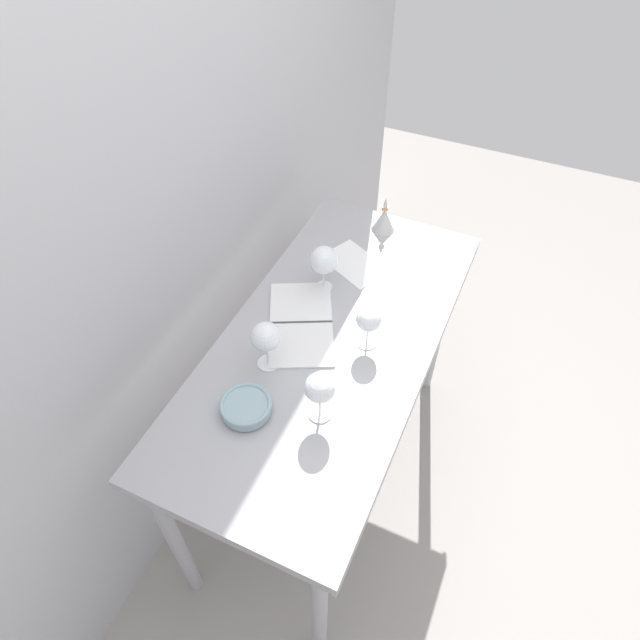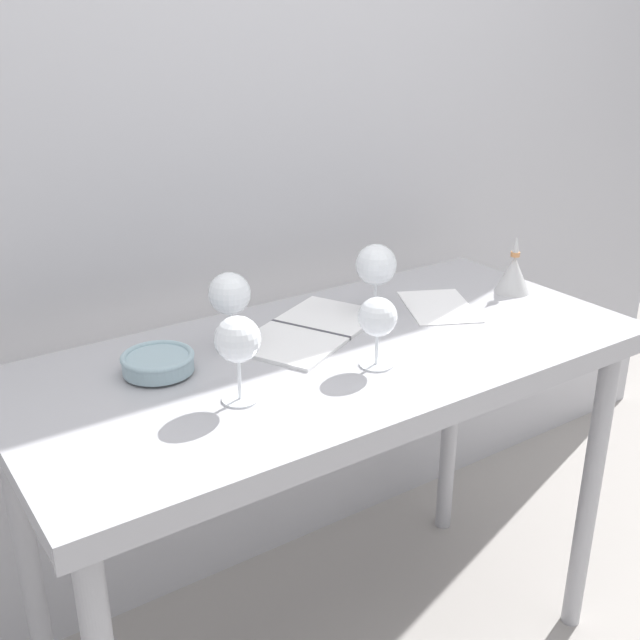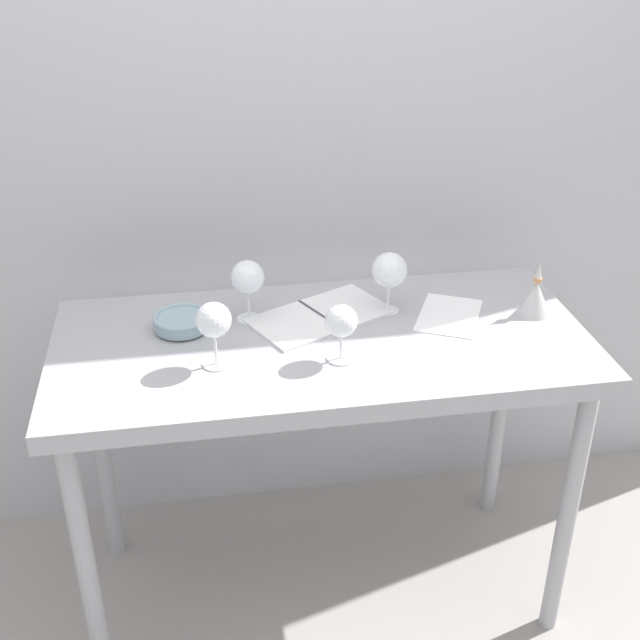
% 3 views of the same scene
% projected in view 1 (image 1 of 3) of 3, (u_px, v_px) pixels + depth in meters
% --- Properties ---
extents(ground_plane, '(6.00, 6.00, 0.00)m').
position_uv_depth(ground_plane, '(326.00, 470.00, 2.45)').
color(ground_plane, '#9B9691').
extents(back_wall, '(3.80, 0.04, 2.60)m').
position_uv_depth(back_wall, '(178.00, 196.00, 1.64)').
color(back_wall, '#B3B3B8').
rests_on(back_wall, ground_plane).
extents(steel_counter, '(1.40, 0.65, 0.90)m').
position_uv_depth(steel_counter, '(329.00, 358.00, 1.87)').
color(steel_counter, '#A3A3A8').
rests_on(steel_counter, ground_plane).
extents(wine_glass_near_left, '(0.09, 0.09, 0.17)m').
position_uv_depth(wine_glass_near_left, '(320.00, 389.00, 1.51)').
color(wine_glass_near_left, white).
rests_on(wine_glass_near_left, steel_counter).
extents(wine_glass_far_right, '(0.10, 0.10, 0.17)m').
position_uv_depth(wine_glass_far_right, '(324.00, 261.00, 1.86)').
color(wine_glass_far_right, white).
rests_on(wine_glass_far_right, steel_counter).
extents(wine_glass_far_left, '(0.09, 0.09, 0.17)m').
position_uv_depth(wine_glass_far_left, '(266.00, 338.00, 1.63)').
color(wine_glass_far_left, white).
rests_on(wine_glass_far_left, steel_counter).
extents(wine_glass_near_center, '(0.08, 0.08, 0.15)m').
position_uv_depth(wine_glass_near_center, '(369.00, 321.00, 1.70)').
color(wine_glass_near_center, white).
rests_on(wine_glass_near_center, steel_counter).
extents(open_notebook, '(0.43, 0.35, 0.01)m').
position_uv_depth(open_notebook, '(301.00, 323.00, 1.83)').
color(open_notebook, silver).
rests_on(open_notebook, steel_counter).
extents(tasting_sheet_upper, '(0.24, 0.28, 0.00)m').
position_uv_depth(tasting_sheet_upper, '(355.00, 264.00, 2.03)').
color(tasting_sheet_upper, white).
rests_on(tasting_sheet_upper, steel_counter).
extents(tasting_bowl, '(0.15, 0.15, 0.04)m').
position_uv_depth(tasting_bowl, '(246.00, 407.00, 1.58)').
color(tasting_bowl, '#4C4C4C').
rests_on(tasting_bowl, steel_counter).
extents(decanter_funnel, '(0.09, 0.09, 0.15)m').
position_uv_depth(decanter_funnel, '(384.00, 219.00, 2.14)').
color(decanter_funnel, '#BDBDBD').
rests_on(decanter_funnel, steel_counter).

